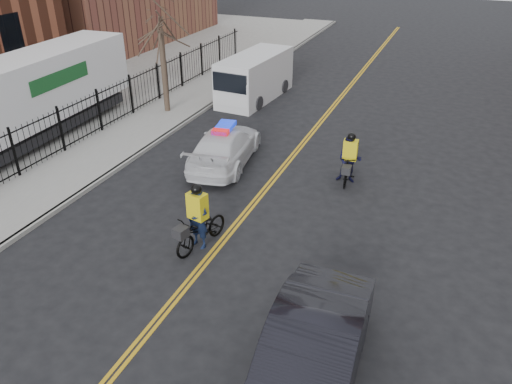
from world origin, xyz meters
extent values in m
plane|color=black|center=(0.00, 0.00, 0.00)|extent=(120.00, 120.00, 0.00)
cube|color=gold|center=(-0.08, 8.00, 0.01)|extent=(0.10, 60.00, 0.01)
cube|color=gold|center=(0.08, 8.00, 0.01)|extent=(0.10, 60.00, 0.01)
cube|color=gray|center=(-7.50, 8.00, 0.07)|extent=(3.00, 60.00, 0.15)
cube|color=gray|center=(-6.00, 8.00, 0.07)|extent=(0.20, 60.00, 0.15)
cylinder|color=#392B21|center=(-7.60, 10.00, 2.15)|extent=(0.28, 0.28, 4.00)
imported|color=white|center=(-2.32, 5.72, 0.73)|extent=(2.78, 5.31, 1.47)
cube|color=#0C26CC|center=(-2.32, 5.72, 1.55)|extent=(0.80, 1.42, 0.16)
imported|color=black|center=(4.06, -3.72, 0.88)|extent=(2.10, 5.44, 1.77)
cube|color=silver|center=(-4.38, 13.96, 1.19)|extent=(2.48, 5.74, 2.38)
cube|color=silver|center=(-4.56, 11.53, 0.99)|extent=(2.08, 0.98, 1.24)
cube|color=black|center=(-4.59, 11.12, 1.61)|extent=(1.87, 0.24, 0.93)
cylinder|color=black|center=(-5.48, 12.38, 0.36)|extent=(0.31, 0.74, 0.73)
cylinder|color=black|center=(-3.52, 12.23, 0.36)|extent=(0.31, 0.74, 0.73)
cylinder|color=black|center=(-5.24, 15.69, 0.36)|extent=(0.31, 0.74, 0.73)
cylinder|color=black|center=(-3.27, 15.54, 0.36)|extent=(0.31, 0.74, 0.73)
cube|color=white|center=(-11.13, 4.57, 2.33)|extent=(2.88, 11.96, 2.74)
cube|color=black|center=(-11.13, 4.57, 0.50)|extent=(2.48, 11.04, 0.46)
cylinder|color=black|center=(-11.34, 9.59, 0.50)|extent=(0.11, 0.11, 1.00)
cube|color=#195926|center=(-9.96, 5.53, 2.74)|extent=(0.18, 3.65, 0.64)
imported|color=black|center=(-0.54, 0.15, 0.56)|extent=(1.22, 2.26, 1.13)
imported|color=#0E1732|center=(-0.54, 0.15, 0.97)|extent=(0.79, 0.61, 1.94)
cube|color=yellow|center=(-0.54, 0.15, 1.39)|extent=(0.62, 0.49, 0.81)
sphere|color=black|center=(-0.54, 0.15, 1.95)|extent=(0.33, 0.33, 0.33)
cube|color=black|center=(-0.72, -0.58, 0.88)|extent=(0.43, 0.47, 0.30)
imported|color=black|center=(2.65, 6.01, 0.59)|extent=(0.71, 1.99, 1.17)
imported|color=black|center=(2.65, 6.01, 0.91)|extent=(0.93, 0.76, 1.81)
cube|color=yellow|center=(2.65, 6.01, 1.30)|extent=(0.54, 0.39, 0.76)
sphere|color=black|center=(2.65, 6.01, 1.82)|extent=(0.30, 0.30, 0.30)
cube|color=black|center=(2.71, 5.31, 0.82)|extent=(0.36, 0.40, 0.28)
camera|label=1|loc=(5.78, -10.82, 8.75)|focal=35.00mm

